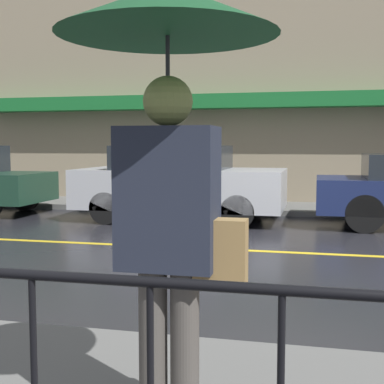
{
  "coord_description": "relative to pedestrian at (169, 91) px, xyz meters",
  "views": [
    {
      "loc": [
        0.51,
        -7.63,
        1.53
      ],
      "look_at": [
        -0.6,
        -2.91,
        1.1
      ],
      "focal_mm": 50.0,
      "sensor_mm": 36.0,
      "label": 1
    }
  ],
  "objects": [
    {
      "name": "pedestrian",
      "position": [
        0.0,
        0.0,
        0.0
      ],
      "size": [
        1.02,
        1.02,
        2.13
      ],
      "color": "#4C4742",
      "rests_on": "sidewalk_near"
    },
    {
      "name": "car_silver",
      "position": [
        -2.05,
        8.08,
        -1.0
      ],
      "size": [
        4.13,
        1.94,
        1.52
      ],
      "color": "#B2B5BA",
      "rests_on": "ground_plane"
    },
    {
      "name": "lane_marking",
      "position": [
        0.16,
        5.25,
        -1.77
      ],
      "size": [
        25.2,
        0.12,
        0.01
      ],
      "color": "gold",
      "rests_on": "ground_plane"
    },
    {
      "name": "building_storefront",
      "position": [
        0.16,
        11.15,
        1.05
      ],
      "size": [
        28.0,
        0.85,
        5.68
      ],
      "color": "gray",
      "rests_on": "ground_plane"
    },
    {
      "name": "ground_plane",
      "position": [
        0.16,
        5.25,
        -1.78
      ],
      "size": [
        80.0,
        80.0,
        0.0
      ],
      "primitive_type": "plane",
      "color": "black"
    },
    {
      "name": "sidewalk_far",
      "position": [
        0.16,
        10.08,
        -1.72
      ],
      "size": [
        28.0,
        1.89,
        0.12
      ],
      "color": "#60605E",
      "rests_on": "ground_plane"
    }
  ]
}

